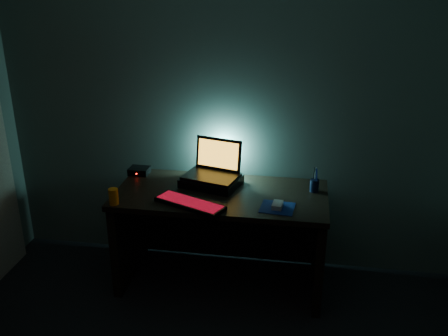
# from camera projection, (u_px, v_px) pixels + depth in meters

# --- Properties ---
(room) EXTENTS (3.50, 4.00, 2.50)m
(room) POSITION_uv_depth(u_px,v_px,m) (149.00, 250.00, 1.87)
(room) COLOR black
(room) RESTS_ON ground
(desk) EXTENTS (1.50, 0.70, 0.75)m
(desk) POSITION_uv_depth(u_px,v_px,m) (222.00, 221.00, 3.68)
(desk) COLOR black
(desk) RESTS_ON ground
(riser) EXTENTS (0.46, 0.39, 0.06)m
(riser) POSITION_uv_depth(u_px,v_px,m) (211.00, 181.00, 3.65)
(riser) COLOR black
(riser) RESTS_ON desk
(laptop) EXTENTS (0.43, 0.37, 0.26)m
(laptop) POSITION_uv_depth(u_px,v_px,m) (214.00, 167.00, 3.66)
(laptop) COLOR black
(laptop) RESTS_ON riser
(keyboard) EXTENTS (0.51, 0.34, 0.03)m
(keyboard) POSITION_uv_depth(u_px,v_px,m) (190.00, 203.00, 3.34)
(keyboard) COLOR black
(keyboard) RESTS_ON desk
(mousepad) EXTENTS (0.24, 0.22, 0.00)m
(mousepad) POSITION_uv_depth(u_px,v_px,m) (277.00, 208.00, 3.31)
(mousepad) COLOR navy
(mousepad) RESTS_ON desk
(mouse) EXTENTS (0.07, 0.11, 0.03)m
(mouse) POSITION_uv_depth(u_px,v_px,m) (277.00, 205.00, 3.30)
(mouse) COLOR gray
(mouse) RESTS_ON mousepad
(pen_cup) EXTENTS (0.08, 0.08, 0.09)m
(pen_cup) POSITION_uv_depth(u_px,v_px,m) (314.00, 185.00, 3.54)
(pen_cup) COLOR black
(pen_cup) RESTS_ON desk
(juice_glass) EXTENTS (0.08, 0.08, 0.11)m
(juice_glass) POSITION_uv_depth(u_px,v_px,m) (114.00, 197.00, 3.34)
(juice_glass) COLOR orange
(juice_glass) RESTS_ON desk
(router) EXTENTS (0.16, 0.13, 0.05)m
(router) POSITION_uv_depth(u_px,v_px,m) (139.00, 171.00, 3.85)
(router) COLOR black
(router) RESTS_ON desk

